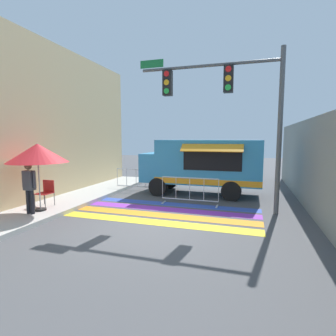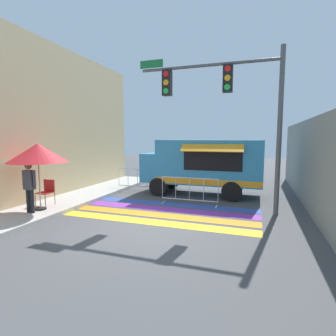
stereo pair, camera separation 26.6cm
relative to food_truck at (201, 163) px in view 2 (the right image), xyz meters
name	(u,v)px [view 2 (the right image)]	position (x,y,z in m)	size (l,w,h in m)	color
ground_plane	(148,225)	(-0.57, -4.81, -1.44)	(60.00, 60.00, 0.00)	#4C4C4F
sidewalk_left	(12,208)	(-5.89, -4.81, -1.37)	(4.40, 16.00, 0.15)	#B7B5AD
building_left_facade	(9,119)	(-5.74, -4.81, 1.78)	(0.25, 16.00, 6.46)	#DBBC84
concrete_wall_right	(314,166)	(4.25, -1.81, 0.19)	(0.20, 16.00, 3.27)	gray
crosswalk_painted	(165,212)	(-0.57, -3.35, -1.44)	(6.40, 2.84, 0.01)	yellow
food_truck	(201,163)	(0.00, 0.00, 0.00)	(5.33, 2.50, 2.49)	#338CBF
traffic_signal_pole	(227,97)	(1.38, -2.40, 2.53)	(5.02, 0.29, 5.50)	#515456
patio_umbrella	(38,153)	(-4.50, -4.88, 0.63)	(1.94, 1.94, 2.25)	black
folding_chair	(47,190)	(-4.78, -4.29, -0.74)	(0.48, 0.48, 0.92)	#4C4C51
vendor_person	(29,185)	(-4.51, -5.29, -0.36)	(0.53, 0.22, 1.65)	black
barricade_front	(189,191)	(-0.02, -2.04, -0.91)	(2.24, 0.44, 1.07)	#B7BABF
barricade_side	(137,179)	(-3.19, -0.02, -0.91)	(2.10, 0.44, 1.07)	#B7BABF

